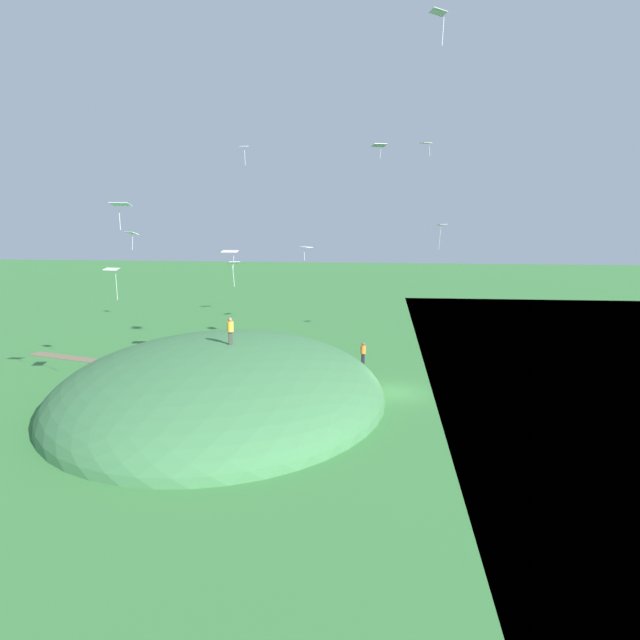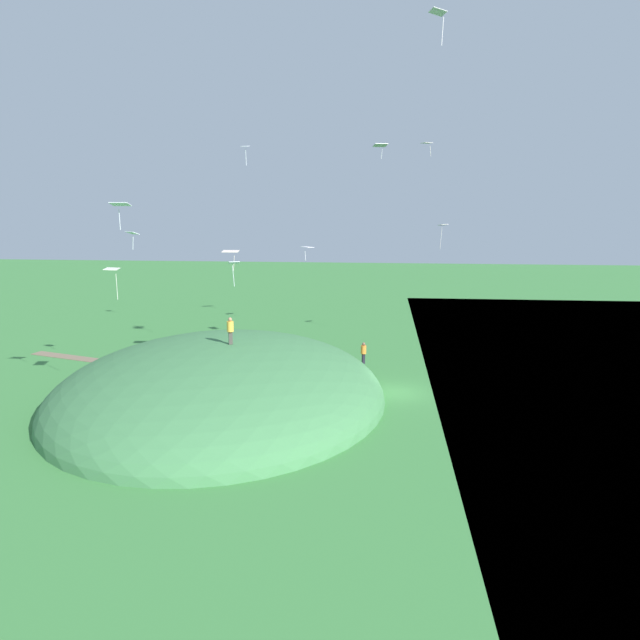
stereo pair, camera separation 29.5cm
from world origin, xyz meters
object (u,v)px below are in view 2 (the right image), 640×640
at_px(kite_1, 112,270).
at_px(kite_5, 245,148).
at_px(kite_7, 234,265).
at_px(kite_9, 380,146).
at_px(person_on_hilltop, 364,350).
at_px(kite_8, 132,234).
at_px(kite_10, 231,252).
at_px(kite_6, 120,205).
at_px(kite_4, 307,247).
at_px(kite_0, 443,227).
at_px(kite_3, 438,13).
at_px(kite_2, 427,143).
at_px(person_walking_path, 230,328).

height_order(kite_1, kite_5, kite_5).
height_order(kite_7, kite_9, kite_9).
distance_m(person_on_hilltop, kite_1, 18.52).
height_order(kite_8, kite_10, kite_8).
xyz_separation_m(kite_1, kite_7, (-7.56, -0.96, 0.31)).
bearing_deg(kite_6, person_on_hilltop, -143.91).
bearing_deg(kite_4, kite_9, -149.71).
bearing_deg(kite_0, kite_3, 82.24).
distance_m(kite_1, kite_10, 9.45).
relative_size(kite_1, kite_5, 1.30).
relative_size(person_on_hilltop, kite_10, 1.11).
relative_size(kite_4, kite_6, 0.79).
bearing_deg(kite_2, kite_4, -5.84).
relative_size(person_on_hilltop, kite_8, 1.32).
relative_size(kite_2, kite_8, 0.86).
height_order(kite_5, kite_8, kite_5).
height_order(kite_0, kite_2, kite_2).
relative_size(kite_2, kite_6, 0.66).
distance_m(kite_2, kite_4, 12.58).
height_order(person_walking_path, kite_8, kite_8).
xyz_separation_m(kite_3, kite_9, (2.94, -18.71, -5.79)).
bearing_deg(kite_7, kite_8, -20.22).
distance_m(person_on_hilltop, kite_3, 22.94).
xyz_separation_m(kite_3, kite_4, (8.85, -15.26, -14.12)).
bearing_deg(kite_1, person_walking_path, -166.64).
bearing_deg(kite_10, kite_9, -136.09).
xyz_separation_m(kite_4, kite_7, (3.21, 13.31, 0.07)).
relative_size(person_walking_path, kite_0, 0.86).
bearing_deg(kite_2, kite_0, -117.57).
distance_m(person_on_hilltop, kite_7, 12.42).
bearing_deg(kite_0, kite_9, -10.67).
height_order(person_on_hilltop, kite_4, kite_4).
bearing_deg(kite_8, kite_2, -154.77).
height_order(kite_4, kite_7, kite_7).
distance_m(kite_6, kite_7, 7.78).
bearing_deg(kite_2, kite_1, 33.28).
bearing_deg(person_on_hilltop, kite_3, 81.70).
bearing_deg(kite_5, kite_9, -161.28).
bearing_deg(kite_10, kite_2, -157.50).
height_order(person_walking_path, kite_4, kite_4).
bearing_deg(kite_6, kite_1, -55.93).
distance_m(kite_4, kite_10, 8.45).
height_order(person_on_hilltop, kite_10, kite_10).
bearing_deg(kite_5, person_on_hilltop, 145.46).
distance_m(person_walking_path, person_on_hilltop, 10.65).
bearing_deg(kite_8, kite_1, 90.13).
xyz_separation_m(person_on_hilltop, kite_5, (9.86, -6.79, 14.89)).
xyz_separation_m(person_walking_path, kite_3, (-12.58, 2.67, 18.28)).
bearing_deg(person_on_hilltop, kite_4, -88.81).
bearing_deg(kite_5, kite_0, -170.65).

